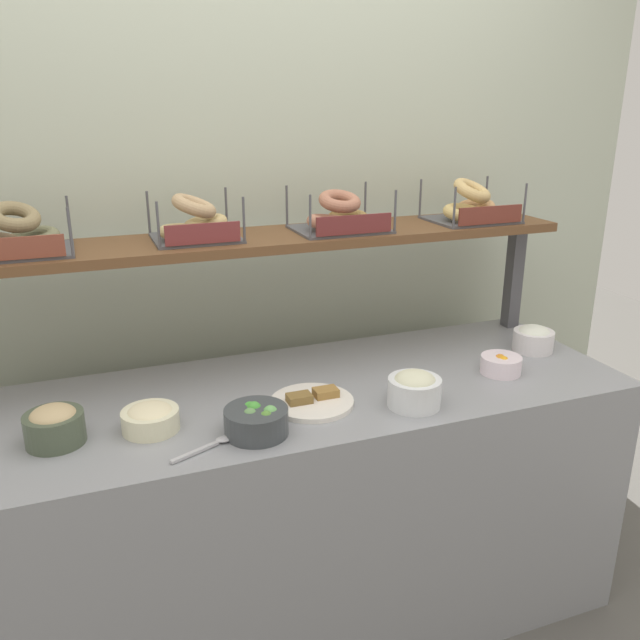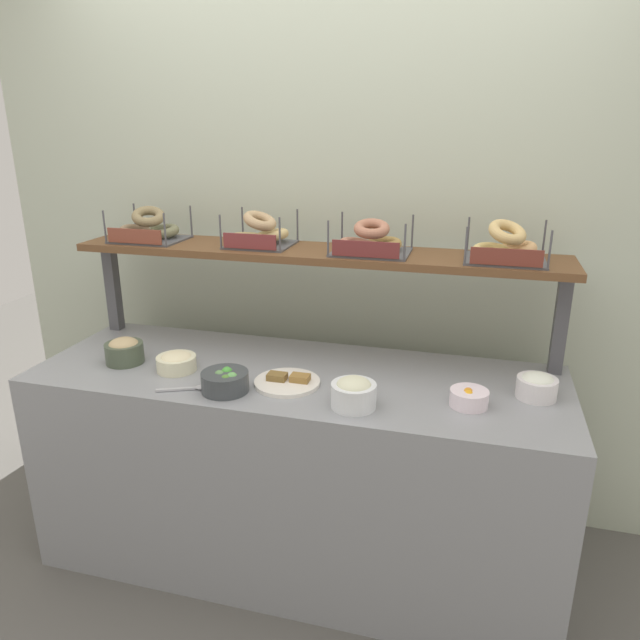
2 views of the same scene
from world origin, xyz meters
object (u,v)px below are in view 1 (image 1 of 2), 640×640
serving_plate_white (313,401)px  bowl_fruit_salad (501,364)px  bagel_basket_plain (471,207)px  serving_spoon_near_plate (211,445)px  bowl_potato_salad (150,418)px  bagel_basket_sesame (195,224)px  bagel_basket_poppy (16,237)px  bagel_basket_everything (339,217)px  bowl_veggie_mix (257,420)px  bowl_cream_cheese (533,338)px  bowl_hummus (54,425)px  bowl_scallion_spread (414,389)px

serving_plate_white → bowl_fruit_salad: bearing=-0.1°
serving_plate_white → bagel_basket_plain: bearing=26.2°
serving_plate_white → serving_spoon_near_plate: serving_plate_white is taller
bowl_potato_salad → bagel_basket_sesame: bearing=60.2°
bagel_basket_poppy → bagel_basket_everything: bagel_basket_poppy is taller
serving_plate_white → bagel_basket_sesame: bagel_basket_sesame is taller
bowl_veggie_mix → bagel_basket_everything: 0.77m
bowl_fruit_salad → bagel_basket_everything: size_ratio=0.44×
bowl_cream_cheese → bowl_veggie_mix: size_ratio=0.82×
bowl_hummus → bagel_basket_sesame: size_ratio=0.56×
bagel_basket_everything → bowl_potato_salad: bearing=-152.9°
bowl_veggie_mix → bagel_basket_everything: bagel_basket_everything is taller
bagel_basket_poppy → bowl_veggie_mix: bearing=-41.3°
bowl_scallion_spread → bagel_basket_sesame: bearing=135.7°
bagel_basket_sesame → bagel_basket_plain: 0.98m
bowl_veggie_mix → serving_plate_white: 0.23m
bowl_veggie_mix → serving_spoon_near_plate: bowl_veggie_mix is taller
bowl_veggie_mix → bagel_basket_plain: bearing=26.8°
bowl_veggie_mix → bowl_scallion_spread: bearing=-0.1°
bowl_potato_salad → bowl_scallion_spread: bearing=-9.5°
bagel_basket_everything → bagel_basket_plain: size_ratio=1.03×
bowl_cream_cheese → bagel_basket_poppy: bagel_basket_poppy is taller
bagel_basket_poppy → bagel_basket_everything: size_ratio=0.97×
serving_plate_white → bagel_basket_sesame: 0.66m
bowl_fruit_salad → bagel_basket_everything: 0.71m
bowl_scallion_spread → bowl_potato_salad: bearing=170.5°
bowl_scallion_spread → bowl_hummus: bearing=171.9°
bowl_veggie_mix → bagel_basket_poppy: bearing=138.7°
bowl_potato_salad → bagel_basket_sesame: size_ratio=0.57×
bowl_scallion_spread → bowl_veggie_mix: bowl_scallion_spread is taller
bowl_potato_salad → bowl_veggie_mix: (0.26, -0.12, 0.00)m
bagel_basket_sesame → bowl_potato_salad: bearing=-119.8°
bowl_scallion_spread → bowl_cream_cheese: bearing=21.6°
bowl_fruit_salad → serving_spoon_near_plate: size_ratio=0.76×
bagel_basket_plain → bowl_cream_cheese: bearing=-58.5°
bowl_veggie_mix → bagel_basket_sesame: bearing=94.9°
serving_plate_white → bagel_basket_everything: bearing=57.9°
bagel_basket_poppy → bowl_potato_salad: bearing=-51.3°
bowl_scallion_spread → bowl_potato_salad: bowl_scallion_spread is taller
serving_plate_white → bagel_basket_everything: bagel_basket_everything is taller
bagel_basket_plain → bowl_veggie_mix: bearing=-153.2°
bowl_veggie_mix → bagel_basket_sesame: size_ratio=0.63×
bowl_fruit_salad → bagel_basket_plain: (0.08, 0.36, 0.45)m
bowl_scallion_spread → bowl_veggie_mix: size_ratio=0.91×
bowl_fruit_salad → bagel_basket_sesame: (-0.89, 0.39, 0.45)m
bowl_cream_cheese → bowl_hummus: (-1.57, -0.10, 0.01)m
bowl_scallion_spread → bagel_basket_poppy: 1.20m
bagel_basket_poppy → bowl_hummus: bearing=-82.0°
bowl_veggie_mix → bowl_potato_salad: bearing=154.8°
bagel_basket_sesame → serving_plate_white: bearing=-57.9°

